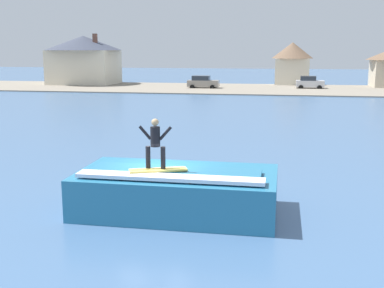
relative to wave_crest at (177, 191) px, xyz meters
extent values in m
plane|color=#41638C|center=(-0.82, 0.48, -0.75)|extent=(260.00, 260.00, 0.00)
cube|color=teal|center=(0.00, 0.03, -0.04)|extent=(6.75, 3.66, 1.41)
cube|color=teal|center=(0.00, -0.42, 0.74)|extent=(5.74, 1.65, 0.16)
cube|color=white|center=(0.00, -1.16, 0.78)|extent=(6.07, 0.66, 0.12)
cube|color=#EAD159|center=(-0.50, -0.60, 0.87)|extent=(1.94, 1.14, 0.06)
cube|color=black|center=(-0.50, -0.60, 0.90)|extent=(1.64, 0.69, 0.01)
cylinder|color=black|center=(-0.86, -0.53, 1.27)|extent=(0.16, 0.16, 0.74)
cylinder|color=black|center=(-0.34, -0.53, 1.27)|extent=(0.16, 0.16, 0.74)
cylinder|color=black|center=(-0.60, -0.53, 1.97)|extent=(0.32, 0.32, 0.66)
sphere|color=tan|center=(-0.60, -0.53, 2.45)|extent=(0.24, 0.24, 0.24)
cylinder|color=black|center=(-0.94, -0.53, 2.09)|extent=(0.44, 0.10, 0.48)
cylinder|color=black|center=(-0.26, -0.53, 2.09)|extent=(0.44, 0.10, 0.48)
cube|color=gray|center=(-0.82, 53.71, -0.68)|extent=(120.00, 18.66, 0.14)
cube|color=gray|center=(-7.75, 53.47, 0.02)|extent=(4.42, 1.97, 0.90)
cube|color=#262D38|center=(-8.08, 53.47, 0.79)|extent=(2.43, 1.77, 0.64)
cylinder|color=black|center=(-6.31, 54.51, -0.43)|extent=(0.64, 0.22, 0.64)
cylinder|color=black|center=(-6.31, 52.44, -0.43)|extent=(0.64, 0.22, 0.64)
cylinder|color=black|center=(-9.18, 54.51, -0.43)|extent=(0.64, 0.22, 0.64)
cylinder|color=black|center=(-9.18, 52.44, -0.43)|extent=(0.64, 0.22, 0.64)
cube|color=silver|center=(7.21, 55.60, 0.02)|extent=(3.88, 1.98, 0.90)
cube|color=#262D38|center=(6.92, 55.60, 0.79)|extent=(2.13, 1.78, 0.64)
cylinder|color=black|center=(8.47, 56.64, -0.43)|extent=(0.64, 0.22, 0.64)
cylinder|color=black|center=(8.47, 54.56, -0.43)|extent=(0.64, 0.22, 0.64)
cylinder|color=black|center=(5.95, 56.64, -0.43)|extent=(0.64, 0.22, 0.64)
cylinder|color=black|center=(5.95, 54.56, -0.43)|extent=(0.64, 0.22, 0.64)
cube|color=beige|center=(-27.79, 58.45, 1.96)|extent=(9.83, 8.08, 5.42)
cone|color=#383D4C|center=(-27.79, 58.45, 5.79)|extent=(12.19, 12.19, 2.24)
cube|color=brown|center=(-25.33, 57.23, 6.29)|extent=(0.60, 0.60, 1.80)
cube|color=beige|center=(4.74, 63.26, 1.34)|extent=(5.14, 4.59, 4.18)
cone|color=brown|center=(4.74, 63.26, 4.66)|extent=(6.38, 6.38, 2.47)
cylinder|color=brown|center=(-25.08, 56.84, 1.17)|extent=(0.45, 0.45, 3.84)
sphere|color=#367733|center=(-25.08, 56.84, 3.81)|extent=(2.39, 2.39, 2.39)
camera|label=1|loc=(3.46, -15.81, 4.78)|focal=45.76mm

